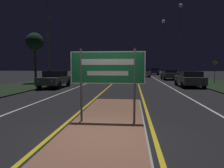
# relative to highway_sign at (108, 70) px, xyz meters

# --- Properties ---
(ground_plane) EXTENTS (160.00, 160.00, 0.00)m
(ground_plane) POSITION_rel_highway_sign_xyz_m (0.00, -1.36, -1.77)
(ground_plane) COLOR black
(median_island) EXTENTS (2.43, 9.84, 0.10)m
(median_island) POSITION_rel_highway_sign_xyz_m (0.00, 0.00, -1.73)
(median_island) COLOR #999993
(median_island) RESTS_ON ground_plane
(verge_left) EXTENTS (5.00, 100.00, 0.08)m
(verge_left) POSITION_rel_highway_sign_xyz_m (-9.50, 18.64, -1.73)
(verge_left) COLOR black
(verge_left) RESTS_ON ground_plane
(verge_right) EXTENTS (5.00, 100.00, 0.08)m
(verge_right) POSITION_rel_highway_sign_xyz_m (9.50, 18.64, -1.73)
(verge_right) COLOR black
(verge_right) RESTS_ON ground_plane
(centre_line_yellow_left) EXTENTS (0.12, 70.00, 0.01)m
(centre_line_yellow_left) POSITION_rel_highway_sign_xyz_m (-1.40, 23.64, -1.77)
(centre_line_yellow_left) COLOR gold
(centre_line_yellow_left) RESTS_ON ground_plane
(centre_line_yellow_right) EXTENTS (0.12, 70.00, 0.01)m
(centre_line_yellow_right) POSITION_rel_highway_sign_xyz_m (1.40, 23.64, -1.77)
(centre_line_yellow_right) COLOR gold
(centre_line_yellow_right) RESTS_ON ground_plane
(lane_line_white_left) EXTENTS (0.12, 70.00, 0.01)m
(lane_line_white_left) POSITION_rel_highway_sign_xyz_m (-4.20, 23.64, -1.77)
(lane_line_white_left) COLOR silver
(lane_line_white_left) RESTS_ON ground_plane
(lane_line_white_right) EXTENTS (0.12, 70.00, 0.01)m
(lane_line_white_right) POSITION_rel_highway_sign_xyz_m (4.20, 23.64, -1.77)
(lane_line_white_right) COLOR silver
(lane_line_white_right) RESTS_ON ground_plane
(edge_line_white_left) EXTENTS (0.10, 70.00, 0.01)m
(edge_line_white_left) POSITION_rel_highway_sign_xyz_m (-7.20, 23.64, -1.77)
(edge_line_white_left) COLOR silver
(edge_line_white_left) RESTS_ON ground_plane
(edge_line_white_right) EXTENTS (0.10, 70.00, 0.01)m
(edge_line_white_right) POSITION_rel_highway_sign_xyz_m (7.20, 23.64, -1.77)
(edge_line_white_right) COLOR silver
(edge_line_white_right) RESTS_ON ground_plane
(highway_sign) EXTENTS (2.41, 0.07, 2.38)m
(highway_sign) POSITION_rel_highway_sign_xyz_m (0.00, 0.00, 0.00)
(highway_sign) COLOR #56565B
(highway_sign) RESTS_ON median_island
(streetlight_left_near) EXTENTS (0.57, 0.57, 8.51)m
(streetlight_left_near) POSITION_rel_highway_sign_xyz_m (-6.29, 10.98, 4.00)
(streetlight_left_near) COLOR #56565B
(streetlight_left_near) RESTS_ON ground_plane
(streetlight_right_near) EXTENTS (0.47, 0.47, 9.42)m
(streetlight_right_near) POSITION_rel_highway_sign_xyz_m (6.47, 20.62, 4.00)
(streetlight_right_near) COLOR #56565B
(streetlight_right_near) RESTS_ON ground_plane
(streetlight_right_far) EXTENTS (0.62, 0.62, 10.23)m
(streetlight_right_far) POSITION_rel_highway_sign_xyz_m (6.21, 33.69, 5.25)
(streetlight_right_far) COLOR #56565B
(streetlight_right_far) RESTS_ON ground_plane
(car_receding_0) EXTENTS (2.02, 4.49, 1.43)m
(car_receding_0) POSITION_rel_highway_sign_xyz_m (5.97, 13.53, -1.02)
(car_receding_0) COLOR #4C514C
(car_receding_0) RESTS_ON ground_plane
(car_receding_1) EXTENTS (1.98, 4.80, 1.41)m
(car_receding_1) POSITION_rel_highway_sign_xyz_m (5.91, 24.19, -1.01)
(car_receding_1) COLOR #4C514C
(car_receding_1) RESTS_ON ground_plane
(car_receding_2) EXTENTS (1.91, 4.83, 1.43)m
(car_receding_2) POSITION_rel_highway_sign_xyz_m (2.89, 32.15, -1.01)
(car_receding_2) COLOR #B7B7BC
(car_receding_2) RESTS_ON ground_plane
(car_receding_3) EXTENTS (1.94, 4.51, 1.48)m
(car_receding_3) POSITION_rel_highway_sign_xyz_m (5.51, 42.10, -0.98)
(car_receding_3) COLOR navy
(car_receding_3) RESTS_ON ground_plane
(car_approaching_0) EXTENTS (1.90, 4.26, 1.49)m
(car_approaching_0) POSITION_rel_highway_sign_xyz_m (-6.06, 11.70, -0.98)
(car_approaching_0) COLOR #4C514C
(car_approaching_0) RESTS_ON ground_plane
(car_approaching_1) EXTENTS (1.90, 4.23, 1.49)m
(car_approaching_1) POSITION_rel_highway_sign_xyz_m (-2.57, 24.80, -0.99)
(car_approaching_1) COLOR #4C514C
(car_approaching_1) RESTS_ON ground_plane
(warning_sign) EXTENTS (0.60, 0.06, 2.52)m
(warning_sign) POSITION_rel_highway_sign_xyz_m (9.88, 18.27, -0.18)
(warning_sign) COLOR #56565B
(warning_sign) RESTS_ON verge_right
(roadside_palm_left) EXTENTS (1.84, 1.84, 5.36)m
(roadside_palm_left) POSITION_rel_highway_sign_xyz_m (-9.60, 15.59, 2.66)
(roadside_palm_left) COLOR #4C3823
(roadside_palm_left) RESTS_ON verge_left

